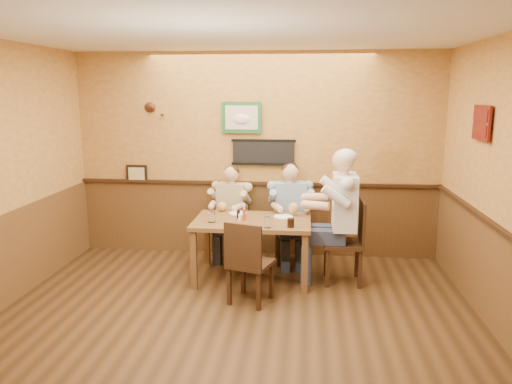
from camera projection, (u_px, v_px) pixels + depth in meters
room at (246, 156)px, 4.52m from camera, size 5.02×5.03×2.81m
dining_table at (252, 227)px, 6.03m from camera, size 1.40×0.90×0.75m
chair_back_left at (232, 229)px, 6.88m from camera, size 0.44×0.44×0.81m
chair_back_right at (290, 232)px, 6.67m from camera, size 0.44×0.44×0.85m
chair_right_end at (343, 241)px, 5.95m from camera, size 0.47×0.47×1.02m
chair_near_side at (251, 261)px, 5.39m from camera, size 0.54×0.54×0.93m
diner_tan_shirt at (232, 217)px, 6.84m from camera, size 0.62×0.62×1.15m
diner_blue_polo at (290, 219)px, 6.64m from camera, size 0.63×0.63×1.21m
diner_white_elder at (344, 224)px, 5.91m from camera, size 0.67×0.67×1.45m
water_glass_left at (212, 217)px, 5.87m from camera, size 0.09×0.09×0.13m
water_glass_mid at (268, 222)px, 5.64m from camera, size 0.10×0.10×0.12m
cola_tumbler at (291, 223)px, 5.65m from camera, size 0.09×0.09×0.11m
hot_sauce_bottle at (244, 214)px, 5.95m from camera, size 0.05×0.05×0.16m
salt_shaker at (240, 217)px, 5.95m from camera, size 0.04×0.04×0.08m
pepper_shaker at (238, 214)px, 6.07m from camera, size 0.04×0.04×0.10m
plate_far_left at (238, 213)px, 6.29m from camera, size 0.24×0.24×0.01m
plate_far_right at (283, 217)px, 6.12m from camera, size 0.31×0.31×0.02m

